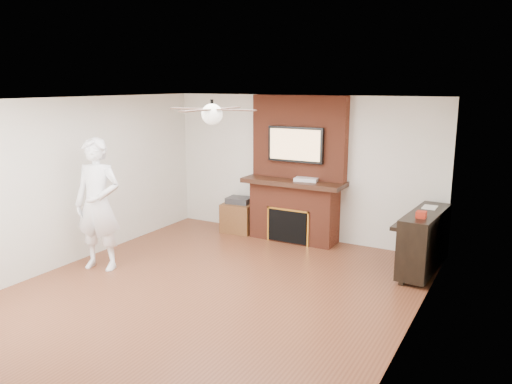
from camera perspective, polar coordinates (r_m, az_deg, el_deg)
The scene contains 12 objects.
room_shell at distance 6.41m, azimuth -4.87°, elevation -0.74°, with size 5.36×5.86×2.86m.
fireplace at distance 8.65m, azimuth 4.58°, elevation 0.95°, with size 1.78×0.64×2.50m.
tv at distance 8.50m, azimuth 4.53°, elevation 5.43°, with size 1.00×0.08×0.60m.
ceiling_fan at distance 6.26m, azimuth -5.06°, elevation 8.95°, with size 1.21×1.21×0.31m.
person at distance 7.60m, azimuth -17.62°, elevation -1.37°, with size 0.71×0.48×1.94m, color white.
side_table at distance 9.25m, azimuth -1.91°, elevation -2.71°, with size 0.61×0.61×0.64m.
piano at distance 7.61m, azimuth 18.61°, elevation -5.22°, with size 0.60×1.41×1.00m.
cable_box at distance 8.45m, azimuth 5.76°, elevation 1.44°, with size 0.39×0.22×0.06m, color silver.
candle_orange at distance 8.76m, azimuth 2.33°, elevation -5.12°, with size 0.07×0.07×0.14m, color #F1AB1C.
candle_green at distance 8.71m, azimuth 3.62°, elevation -5.38°, with size 0.07×0.07×0.10m, color #3C8334.
candle_cream at distance 8.68m, azimuth 4.81°, elevation -5.42°, with size 0.08×0.08×0.11m, color #F1E8BF.
candle_blue at distance 8.66m, azimuth 4.71°, elevation -5.58°, with size 0.05×0.05×0.08m, color #3A62AF.
Camera 1 is at (3.49, -5.18, 2.69)m, focal length 35.00 mm.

